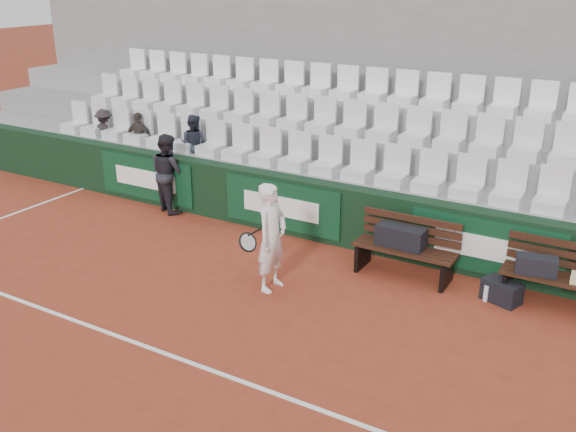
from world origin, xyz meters
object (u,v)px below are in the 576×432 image
object	(u,v)px
sports_bag_left	(401,236)
spectator_c	(192,121)
sports_bag_ground	(502,291)
spectator_b	(138,116)
water_bottle_near	(361,251)
ball_kid	(168,173)
tennis_player	(272,237)
water_bottle_far	(486,293)
spectator_a	(103,112)
bench_left	(404,262)
bench_right	(558,293)
sports_bag_right	(536,265)

from	to	relation	value
sports_bag_left	spectator_c	bearing A→B (deg)	166.68
sports_bag_ground	spectator_b	distance (m)	7.73
sports_bag_ground	water_bottle_near	xyz separation A→B (m)	(-2.23, 0.32, -0.02)
ball_kid	spectator_c	bearing A→B (deg)	-71.74
tennis_player	ball_kid	world-z (taller)	tennis_player
water_bottle_far	ball_kid	world-z (taller)	ball_kid
water_bottle_near	water_bottle_far	world-z (taller)	water_bottle_near
sports_bag_left	tennis_player	xyz separation A→B (m)	(-1.39, -1.33, 0.18)
tennis_player	spectator_c	distance (m)	4.12
ball_kid	water_bottle_near	bearing A→B (deg)	-159.13
ball_kid	spectator_a	distance (m)	2.50
spectator_a	bench_left	bearing A→B (deg)	177.40
water_bottle_far	ball_kid	distance (m)	6.08
bench_left	spectator_c	world-z (taller)	spectator_c
bench_right	water_bottle_far	bearing A→B (deg)	-161.37
spectator_c	tennis_player	bearing A→B (deg)	133.12
sports_bag_ground	spectator_c	distance (m)	6.42
water_bottle_near	ball_kid	world-z (taller)	ball_kid
sports_bag_right	ball_kid	bearing A→B (deg)	177.05
bench_left	water_bottle_far	bearing A→B (deg)	-7.19
sports_bag_right	water_bottle_near	size ratio (longest dim) A/B	1.97
bench_left	sports_bag_left	distance (m)	0.39
water_bottle_near	spectator_a	xyz separation A→B (m)	(-6.25, 0.88, 1.37)
water_bottle_near	spectator_b	size ratio (longest dim) A/B	0.26
sports_bag_right	bench_left	bearing A→B (deg)	-176.94
water_bottle_far	ball_kid	xyz separation A→B (m)	(-6.02, 0.59, 0.62)
sports_bag_left	spectator_a	xyz separation A→B (m)	(-6.95, 1.09, 0.90)
spectator_b	spectator_c	world-z (taller)	spectator_c
water_bottle_far	spectator_a	xyz separation A→B (m)	(-8.29, 1.30, 1.39)
water_bottle_far	spectator_c	xyz separation A→B (m)	(-5.96, 1.30, 1.46)
sports_bag_ground	spectator_c	world-z (taller)	spectator_c
sports_bag_ground	water_bottle_near	world-z (taller)	sports_bag_ground
sports_bag_left	ball_kid	xyz separation A→B (m)	(-4.69, 0.39, 0.13)
sports_bag_left	spectator_c	world-z (taller)	spectator_c
bench_right	water_bottle_near	world-z (taller)	bench_right
spectator_a	spectator_c	world-z (taller)	spectator_c
spectator_a	bench_right	bearing A→B (deg)	-179.69
sports_bag_ground	ball_kid	xyz separation A→B (m)	(-6.21, 0.49, 0.58)
sports_bag_right	spectator_a	xyz separation A→B (m)	(-8.84, 1.04, 0.93)
sports_bag_right	ball_kid	size ratio (longest dim) A/B	0.36
bench_left	sports_bag_ground	world-z (taller)	bench_left
spectator_a	spectator_b	world-z (taller)	spectator_b
water_bottle_far	bench_left	bearing A→B (deg)	172.81
water_bottle_far	sports_bag_ground	bearing A→B (deg)	28.49
bench_left	water_bottle_far	distance (m)	1.26
spectator_a	spectator_c	size ratio (longest dim) A/B	0.88
water_bottle_far	water_bottle_near	bearing A→B (deg)	168.48
water_bottle_far	spectator_b	bearing A→B (deg)	169.98
bench_left	sports_bag_left	size ratio (longest dim) A/B	2.11
sports_bag_ground	water_bottle_near	bearing A→B (deg)	171.94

